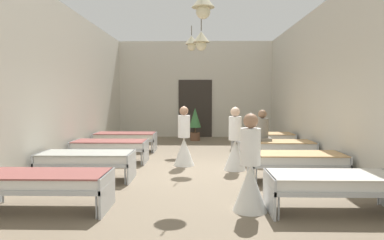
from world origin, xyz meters
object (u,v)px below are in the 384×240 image
(nurse_near_aisle, at_px, (235,147))
(bed_left_row_2, at_px, (110,146))
(bed_left_row_3, at_px, (126,137))
(potted_plant, at_px, (195,122))
(bed_right_row_2, at_px, (276,146))
(bed_right_row_3, at_px, (263,137))
(nurse_mid_aisle, at_px, (184,144))
(bed_right_row_0, at_px, (332,183))
(bed_left_row_1, at_px, (86,159))
(nurse_far_aisle, at_px, (250,176))
(bed_left_row_0, at_px, (46,182))
(patient_seated_primary, at_px, (262,129))
(bed_right_row_1, at_px, (297,160))

(nurse_near_aisle, bearing_deg, bed_left_row_2, 145.72)
(bed_left_row_3, bearing_deg, potted_plant, 50.18)
(bed_right_row_2, relative_size, bed_right_row_3, 1.00)
(potted_plant, bearing_deg, nurse_mid_aisle, -92.57)
(bed_left_row_2, distance_m, nurse_near_aisle, 3.26)
(bed_right_row_0, bearing_deg, nurse_near_aisle, 111.14)
(bed_left_row_1, bearing_deg, bed_left_row_3, 90.00)
(bed_right_row_0, distance_m, nurse_far_aisle, 1.22)
(bed_left_row_0, distance_m, bed_left_row_1, 1.90)
(bed_right_row_2, height_order, bed_right_row_3, same)
(nurse_near_aisle, xyz_separation_m, nurse_far_aisle, (-0.07, -2.92, 0.00))
(bed_left_row_0, distance_m, bed_right_row_3, 7.13)
(potted_plant, bearing_deg, patient_seated_primary, -67.97)
(bed_right_row_1, relative_size, potted_plant, 1.49)
(bed_left_row_3, distance_m, nurse_near_aisle, 4.18)
(nurse_mid_aisle, bearing_deg, bed_left_row_0, 3.74)
(bed_right_row_1, height_order, bed_right_row_2, same)
(nurse_near_aisle, bearing_deg, bed_left_row_3, 119.69)
(bed_left_row_1, height_order, nurse_far_aisle, nurse_far_aisle)
(bed_left_row_0, relative_size, bed_left_row_2, 1.00)
(bed_left_row_0, height_order, potted_plant, potted_plant)
(nurse_near_aisle, bearing_deg, patient_seated_primary, 30.01)
(nurse_far_aisle, bearing_deg, patient_seated_primary, -23.04)
(bed_right_row_0, bearing_deg, patient_seated_primary, 95.17)
(bed_right_row_1, relative_size, nurse_near_aisle, 1.28)
(bed_right_row_3, bearing_deg, bed_right_row_0, -90.00)
(nurse_near_aisle, bearing_deg, bed_left_row_0, -156.04)
(nurse_mid_aisle, xyz_separation_m, patient_seated_primary, (2.00, 0.41, 0.34))
(bed_left_row_3, relative_size, nurse_mid_aisle, 1.28)
(bed_left_row_1, relative_size, nurse_far_aisle, 1.28)
(bed_left_row_0, distance_m, bed_right_row_1, 4.69)
(bed_left_row_2, relative_size, bed_right_row_2, 1.00)
(bed_left_row_1, bearing_deg, nurse_mid_aisle, 38.78)
(bed_right_row_0, relative_size, nurse_mid_aisle, 1.28)
(bed_right_row_0, bearing_deg, bed_right_row_3, 90.00)
(nurse_far_aisle, bearing_deg, nurse_near_aisle, -11.78)
(bed_left_row_2, relative_size, potted_plant, 1.49)
(bed_left_row_2, height_order, patient_seated_primary, patient_seated_primary)
(bed_right_row_0, xyz_separation_m, bed_left_row_2, (-4.29, 3.80, 0.00))
(bed_left_row_2, distance_m, patient_seated_primary, 3.96)
(bed_left_row_0, height_order, bed_left_row_3, same)
(bed_left_row_1, height_order, nurse_near_aisle, nurse_near_aisle)
(nurse_mid_aisle, relative_size, nurse_far_aisle, 1.00)
(bed_right_row_1, height_order, bed_left_row_2, same)
(bed_left_row_2, xyz_separation_m, bed_right_row_3, (4.29, 1.90, 0.00))
(bed_right_row_0, xyz_separation_m, potted_plant, (-2.14, 8.28, 0.29))
(bed_left_row_0, xyz_separation_m, nurse_far_aisle, (3.08, 0.03, 0.09))
(bed_right_row_1, bearing_deg, bed_right_row_3, 90.00)
(bed_right_row_2, xyz_separation_m, patient_seated_primary, (-0.35, 0.07, 0.43))
(nurse_far_aisle, bearing_deg, bed_right_row_2, -28.20)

